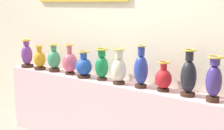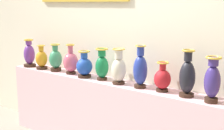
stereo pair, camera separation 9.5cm
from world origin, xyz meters
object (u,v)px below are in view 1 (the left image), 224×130
object	(u,v)px
vase_violet	(27,55)
vase_cobalt	(141,69)
vase_onyx	(189,76)
vase_jade	(54,60)
vase_rose	(70,62)
vase_emerald	(102,65)
vase_amber	(40,59)
vase_indigo	(214,80)
vase_sapphire	(84,66)
vase_ivory	(119,69)
vase_crimson	(163,78)

from	to	relation	value
vase_violet	vase_cobalt	size ratio (longest dim) A/B	0.85
vase_onyx	vase_jade	bearing A→B (deg)	-179.82
vase_rose	vase_emerald	bearing A→B (deg)	0.02
vase_violet	vase_amber	world-z (taller)	vase_violet
vase_emerald	vase_onyx	bearing A→B (deg)	-0.03
vase_indigo	vase_sapphire	bearing A→B (deg)	179.83
vase_violet	vase_jade	size ratio (longest dim) A/B	1.08
vase_violet	vase_indigo	size ratio (longest dim) A/B	0.92
vase_rose	vase_indigo	xyz separation A→B (m)	(1.71, -0.03, 0.05)
vase_amber	vase_indigo	xyz separation A→B (m)	(2.20, 0.00, 0.06)
vase_amber	vase_cobalt	distance (m)	1.47
vase_cobalt	vase_violet	bearing A→B (deg)	-179.45
vase_cobalt	vase_sapphire	bearing A→B (deg)	-178.93
vase_emerald	vase_ivory	world-z (taller)	vase_ivory
vase_indigo	vase_ivory	bearing A→B (deg)	179.59
vase_jade	vase_indigo	size ratio (longest dim) A/B	0.85
vase_amber	vase_onyx	world-z (taller)	vase_onyx
vase_rose	vase_ivory	world-z (taller)	vase_ivory
vase_sapphire	vase_emerald	distance (m)	0.24
vase_crimson	vase_jade	bearing A→B (deg)	-179.34
vase_violet	vase_onyx	size ratio (longest dim) A/B	0.85
vase_jade	vase_cobalt	xyz separation A→B (m)	(1.24, -0.01, 0.04)
vase_emerald	vase_cobalt	size ratio (longest dim) A/B	0.82
vase_ivory	vase_violet	bearing A→B (deg)	-179.78
vase_jade	vase_onyx	world-z (taller)	vase_onyx
vase_sapphire	vase_crimson	bearing A→B (deg)	2.23
vase_jade	vase_rose	bearing A→B (deg)	1.29
vase_sapphire	vase_emerald	world-z (taller)	vase_emerald
vase_ivory	vase_indigo	bearing A→B (deg)	-0.41
vase_ivory	vase_crimson	bearing A→B (deg)	4.08
vase_rose	vase_crimson	distance (m)	1.22
vase_violet	vase_jade	distance (m)	0.48
vase_indigo	vase_crimson	bearing A→B (deg)	175.11
vase_cobalt	vase_onyx	bearing A→B (deg)	1.49
vase_violet	vase_crimson	size ratio (longest dim) A/B	1.27
vase_cobalt	vase_indigo	size ratio (longest dim) A/B	1.08
vase_crimson	vase_onyx	size ratio (longest dim) A/B	0.67
vase_jade	vase_crimson	distance (m)	1.48
vase_amber	vase_violet	bearing A→B (deg)	178.99
vase_onyx	vase_indigo	xyz separation A→B (m)	(0.24, -0.03, 0.00)
vase_violet	vase_sapphire	world-z (taller)	vase_violet
vase_amber	vase_indigo	world-z (taller)	vase_indigo
vase_indigo	vase_rose	bearing A→B (deg)	178.96
vase_ivory	vase_crimson	world-z (taller)	vase_ivory
vase_violet	vase_indigo	distance (m)	2.45
vase_indigo	vase_violet	bearing A→B (deg)	179.96
vase_onyx	vase_rose	bearing A→B (deg)	179.99
vase_sapphire	vase_emerald	xyz separation A→B (m)	(0.24, 0.03, 0.03)
vase_violet	vase_emerald	world-z (taller)	vase_violet
vase_onyx	vase_indigo	size ratio (longest dim) A/B	1.08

